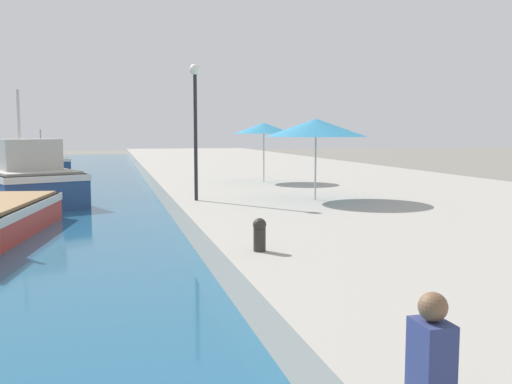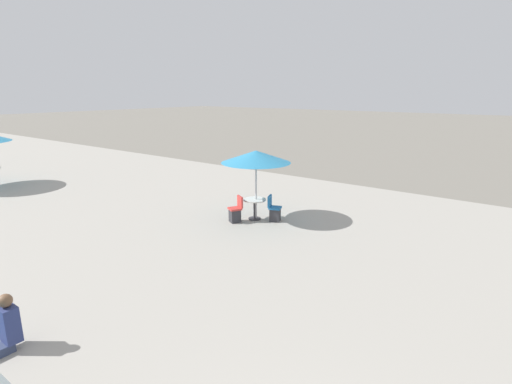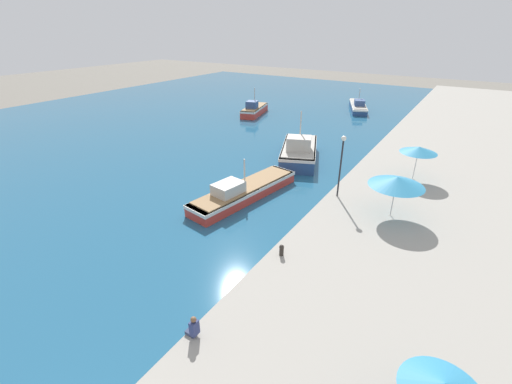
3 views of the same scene
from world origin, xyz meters
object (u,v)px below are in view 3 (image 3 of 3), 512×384
at_px(fishing_boat_distant, 358,106).
at_px(lamppost, 342,156).
at_px(cafe_umbrella_striped, 419,150).
at_px(person_at_quay, 193,328).
at_px(cafe_umbrella_white, 397,181).
at_px(fishing_boat_far, 254,109).
at_px(fishing_boat_mid, 299,151).
at_px(mooring_bollard, 282,250).
at_px(fishing_boat_near, 243,191).

bearing_deg(fishing_boat_distant, lamppost, -97.04).
bearing_deg(cafe_umbrella_striped, lamppost, -122.69).
relative_size(fishing_boat_distant, lamppost, 1.98).
bearing_deg(person_at_quay, cafe_umbrella_white, 73.19).
distance_m(fishing_boat_far, person_at_quay, 41.13).
height_order(fishing_boat_far, cafe_umbrella_white, fishing_boat_far).
bearing_deg(fishing_boat_far, fishing_boat_mid, -59.20).
bearing_deg(cafe_umbrella_striped, fishing_boat_distant, 116.14).
relative_size(fishing_boat_mid, person_at_quay, 8.13).
bearing_deg(fishing_boat_mid, lamppost, -69.19).
bearing_deg(cafe_umbrella_striped, person_at_quay, -101.66).
height_order(fishing_boat_distant, cafe_umbrella_white, cafe_umbrella_white).
distance_m(cafe_umbrella_white, person_at_quay, 15.14).
bearing_deg(cafe_umbrella_striped, fishing_boat_mid, 177.03).
bearing_deg(mooring_bollard, lamppost, 89.97).
height_order(fishing_boat_near, fishing_boat_far, fishing_boat_far).
distance_m(fishing_boat_mid, cafe_umbrella_striped, 10.83).
relative_size(fishing_boat_near, fishing_boat_mid, 1.19).
xyz_separation_m(fishing_boat_mid, fishing_boat_far, (-14.03, 13.73, -0.18)).
relative_size(fishing_boat_mid, fishing_boat_distant, 0.95).
distance_m(cafe_umbrella_striped, mooring_bollard, 15.60).
distance_m(fishing_boat_mid, cafe_umbrella_white, 13.21).
xyz_separation_m(fishing_boat_far, cafe_umbrella_striped, (24.61, -14.28, 2.43)).
relative_size(fishing_boat_near, mooring_bollard, 15.58).
distance_m(fishing_boat_distant, cafe_umbrella_white, 35.10).
height_order(fishing_boat_mid, lamppost, lamppost).
distance_m(fishing_boat_distant, person_at_quay, 47.79).
xyz_separation_m(fishing_boat_near, fishing_boat_distant, (-2.03, 34.76, 0.01)).
distance_m(fishing_boat_near, fishing_boat_mid, 9.78).
bearing_deg(fishing_boat_far, cafe_umbrella_white, -56.06).
bearing_deg(fishing_boat_distant, cafe_umbrella_white, -91.08).
xyz_separation_m(fishing_boat_distant, lamppost, (8.44, -31.90, 3.16)).
bearing_deg(fishing_boat_mid, cafe_umbrella_striped, -25.33).
xyz_separation_m(fishing_boat_mid, fishing_boat_distant, (-1.95, 24.98, -0.30)).
distance_m(fishing_boat_near, person_at_quay, 13.76).
bearing_deg(lamppost, fishing_boat_far, 134.83).
bearing_deg(person_at_quay, cafe_umbrella_striped, 78.34).
relative_size(fishing_boat_distant, mooring_bollard, 13.82).
bearing_deg(fishing_boat_distant, fishing_boat_mid, -107.39).
distance_m(fishing_boat_far, mooring_bollard, 35.68).
relative_size(fishing_boat_far, fishing_boat_distant, 0.81).
bearing_deg(fishing_boat_distant, cafe_umbrella_striped, -85.72).
relative_size(fishing_boat_mid, cafe_umbrella_striped, 3.04).
xyz_separation_m(fishing_boat_far, cafe_umbrella_white, (24.50, -21.48, 2.41)).
xyz_separation_m(fishing_boat_near, person_at_quay, (6.05, -12.34, 0.55)).
relative_size(cafe_umbrella_striped, mooring_bollard, 4.33).
xyz_separation_m(fishing_boat_distant, mooring_bollard, (8.44, -40.43, 0.42)).
bearing_deg(lamppost, fishing_boat_near, -155.98).
bearing_deg(mooring_bollard, fishing_boat_distant, 101.79).
bearing_deg(person_at_quay, fishing_boat_mid, 105.48).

